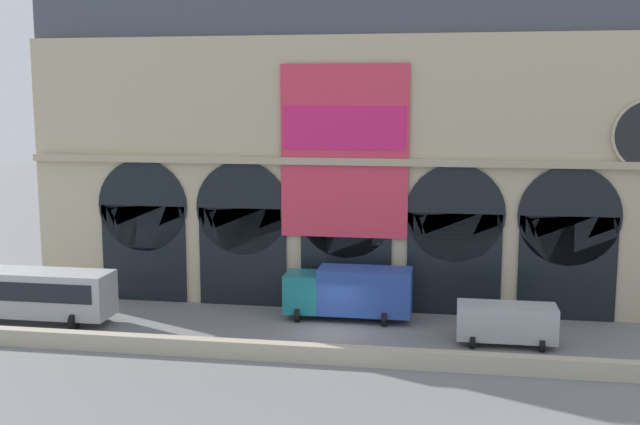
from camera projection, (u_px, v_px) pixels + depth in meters
name	position (u px, v px, depth m)	size (l,w,h in m)	color
ground_plane	(334.00, 333.00, 42.78)	(200.00, 200.00, 0.00)	slate
quay_parapet_wall	(319.00, 354.00, 38.01)	(90.00, 0.70, 0.91)	#B2A891
station_building	(352.00, 141.00, 48.27)	(40.74, 4.85, 21.47)	#BCAD8C
bus_west	(21.00, 292.00, 44.73)	(11.00, 3.25, 3.10)	#ADB2B7
box_truck_center	(350.00, 291.00, 45.25)	(7.50, 2.91, 3.12)	#19727A
van_mideast	(506.00, 322.00, 40.63)	(5.20, 2.48, 2.20)	#ADB2B7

